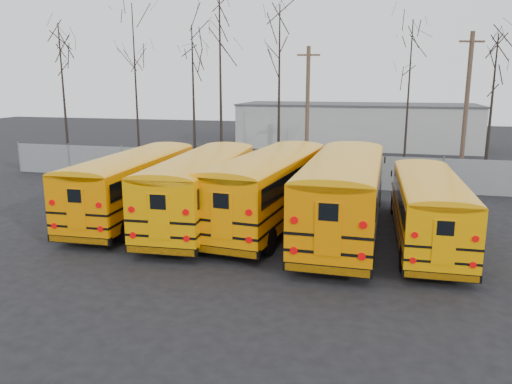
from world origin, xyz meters
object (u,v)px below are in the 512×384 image
(bus_a, at_px, (135,180))
(bus_c, at_px, (271,182))
(bus_d, at_px, (344,188))
(utility_pole_left, at_px, (307,110))
(bus_b, at_px, (203,183))
(utility_pole_right, at_px, (466,105))
(bus_e, at_px, (428,203))

(bus_a, bearing_deg, bus_c, 1.16)
(bus_c, relative_size, bus_d, 0.98)
(utility_pole_left, bearing_deg, bus_d, -84.73)
(bus_b, xyz_separation_m, utility_pole_right, (12.55, 14.48, 2.88))
(bus_d, bearing_deg, utility_pole_left, 105.75)
(bus_d, xyz_separation_m, utility_pole_left, (-3.56, 13.10, 2.34))
(utility_pole_right, bearing_deg, bus_b, -150.53)
(bus_a, relative_size, bus_c, 0.93)
(bus_d, xyz_separation_m, utility_pole_right, (6.43, 14.58, 2.76))
(bus_a, relative_size, utility_pole_left, 1.32)
(utility_pole_left, height_order, utility_pole_right, utility_pole_right)
(bus_c, relative_size, utility_pole_left, 1.41)
(bus_b, bearing_deg, bus_a, 173.08)
(bus_a, relative_size, bus_d, 0.91)
(bus_e, bearing_deg, bus_a, 175.01)
(bus_e, bearing_deg, utility_pole_left, 114.98)
(bus_c, height_order, utility_pole_right, utility_pole_right)
(bus_c, distance_m, bus_e, 6.55)
(bus_d, bearing_deg, bus_e, -6.43)
(bus_a, bearing_deg, utility_pole_left, 62.96)
(bus_b, bearing_deg, utility_pole_right, 46.00)
(bus_e, bearing_deg, bus_c, 168.78)
(bus_a, height_order, bus_b, bus_b)
(bus_c, relative_size, utility_pole_right, 1.29)
(bus_d, bearing_deg, bus_c, 168.56)
(bus_b, bearing_deg, utility_pole_left, 75.76)
(bus_e, distance_m, utility_pole_right, 15.63)
(bus_a, distance_m, utility_pole_right, 21.59)
(utility_pole_left, bearing_deg, bus_e, -73.23)
(bus_c, bearing_deg, utility_pole_left, 97.49)
(bus_b, height_order, utility_pole_right, utility_pole_right)
(bus_b, height_order, bus_c, bus_c)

